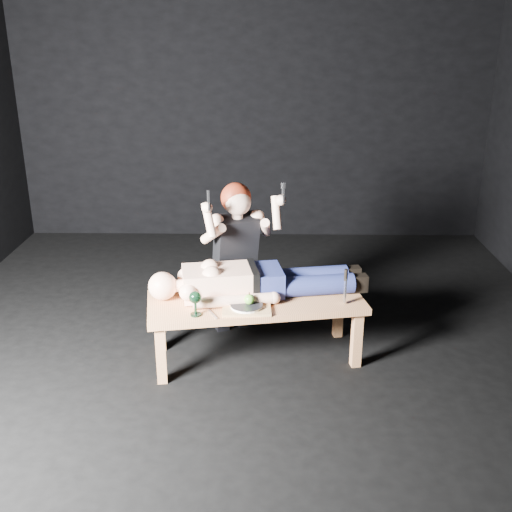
# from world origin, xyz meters

# --- Properties ---
(ground) EXTENTS (5.00, 5.00, 0.00)m
(ground) POSITION_xyz_m (0.00, 0.00, 0.00)
(ground) COLOR black
(ground) RESTS_ON ground
(back_wall) EXTENTS (5.00, 0.00, 5.00)m
(back_wall) POSITION_xyz_m (0.00, 2.50, 1.50)
(back_wall) COLOR black
(back_wall) RESTS_ON ground
(table) EXTENTS (1.54, 0.80, 0.45)m
(table) POSITION_xyz_m (0.08, -0.25, 0.23)
(table) COLOR tan
(table) RESTS_ON ground
(lying_man) EXTENTS (1.44, 0.66, 0.25)m
(lying_man) POSITION_xyz_m (0.11, -0.14, 0.57)
(lying_man) COLOR #FBBD9E
(lying_man) RESTS_ON table
(kneeling_woman) EXTENTS (0.87, 0.91, 1.22)m
(kneeling_woman) POSITION_xyz_m (-0.09, 0.19, 0.61)
(kneeling_woman) COLOR black
(kneeling_woman) RESTS_ON ground
(serving_tray) EXTENTS (0.33, 0.24, 0.02)m
(serving_tray) POSITION_xyz_m (0.03, -0.41, 0.46)
(serving_tray) COLOR tan
(serving_tray) RESTS_ON table
(plate) EXTENTS (0.22, 0.22, 0.02)m
(plate) POSITION_xyz_m (0.03, -0.41, 0.48)
(plate) COLOR white
(plate) RESTS_ON serving_tray
(apple) EXTENTS (0.07, 0.07, 0.07)m
(apple) POSITION_xyz_m (0.04, -0.40, 0.52)
(apple) COLOR #62992F
(apple) RESTS_ON plate
(goblet) EXTENTS (0.09, 0.09, 0.17)m
(goblet) POSITION_xyz_m (-0.30, -0.50, 0.53)
(goblet) COLOR black
(goblet) RESTS_ON table
(fork_flat) EXTENTS (0.08, 0.15, 0.01)m
(fork_flat) POSITION_xyz_m (-0.19, -0.48, 0.45)
(fork_flat) COLOR #B2B2B7
(fork_flat) RESTS_ON table
(knife_flat) EXTENTS (0.08, 0.15, 0.01)m
(knife_flat) POSITION_xyz_m (0.14, -0.40, 0.45)
(knife_flat) COLOR #B2B2B7
(knife_flat) RESTS_ON table
(spoon_flat) EXTENTS (0.09, 0.14, 0.01)m
(spoon_flat) POSITION_xyz_m (0.11, -0.32, 0.45)
(spoon_flat) COLOR #B2B2B7
(spoon_flat) RESTS_ON table
(carving_knife) EXTENTS (0.04, 0.04, 0.25)m
(carving_knife) POSITION_xyz_m (0.68, -0.30, 0.57)
(carving_knife) COLOR #B2B2B7
(carving_knife) RESTS_ON table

